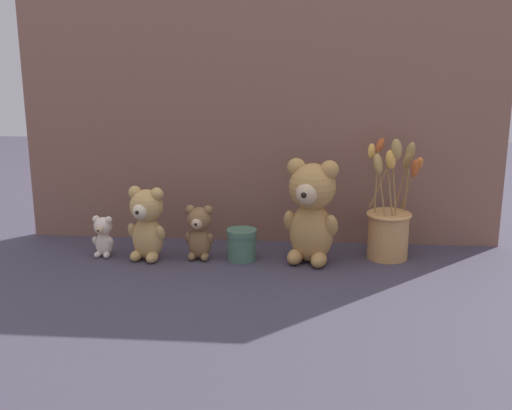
{
  "coord_description": "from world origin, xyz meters",
  "views": [
    {
      "loc": [
        0.13,
        -1.53,
        0.54
      ],
      "look_at": [
        0.0,
        0.02,
        0.14
      ],
      "focal_mm": 45.0,
      "sensor_mm": 36.0,
      "label": 1
    }
  ],
  "objects_px": {
    "teddy_bear_tiny": "(103,236)",
    "decorative_tin_tall": "(242,245)",
    "teddy_bear_large": "(311,209)",
    "teddy_bear_small": "(199,231)",
    "teddy_bear_medium": "(147,222)",
    "flower_vase": "(389,224)"
  },
  "relations": [
    {
      "from": "teddy_bear_medium",
      "to": "decorative_tin_tall",
      "type": "relative_size",
      "value": 2.38
    },
    {
      "from": "teddy_bear_tiny",
      "to": "flower_vase",
      "type": "bearing_deg",
      "value": 3.93
    },
    {
      "from": "teddy_bear_small",
      "to": "flower_vase",
      "type": "bearing_deg",
      "value": 5.5
    },
    {
      "from": "teddy_bear_large",
      "to": "teddy_bear_small",
      "type": "height_order",
      "value": "teddy_bear_large"
    },
    {
      "from": "teddy_bear_medium",
      "to": "flower_vase",
      "type": "xyz_separation_m",
      "value": [
        0.61,
        0.06,
        -0.01
      ]
    },
    {
      "from": "teddy_bear_medium",
      "to": "flower_vase",
      "type": "relative_size",
      "value": 0.6
    },
    {
      "from": "flower_vase",
      "to": "decorative_tin_tall",
      "type": "bearing_deg",
      "value": -172.53
    },
    {
      "from": "teddy_bear_tiny",
      "to": "decorative_tin_tall",
      "type": "distance_m",
      "value": 0.36
    },
    {
      "from": "teddy_bear_medium",
      "to": "teddy_bear_small",
      "type": "xyz_separation_m",
      "value": [
        0.13,
        0.02,
        -0.03
      ]
    },
    {
      "from": "teddy_bear_large",
      "to": "decorative_tin_tall",
      "type": "height_order",
      "value": "teddy_bear_large"
    },
    {
      "from": "teddy_bear_medium",
      "to": "teddy_bear_tiny",
      "type": "height_order",
      "value": "teddy_bear_medium"
    },
    {
      "from": "teddy_bear_medium",
      "to": "flower_vase",
      "type": "height_order",
      "value": "flower_vase"
    },
    {
      "from": "teddy_bear_small",
      "to": "flower_vase",
      "type": "xyz_separation_m",
      "value": [
        0.48,
        0.05,
        0.02
      ]
    },
    {
      "from": "teddy_bear_tiny",
      "to": "decorative_tin_tall",
      "type": "bearing_deg",
      "value": 0.23
    },
    {
      "from": "decorative_tin_tall",
      "to": "teddy_bear_small",
      "type": "bearing_deg",
      "value": 178.61
    },
    {
      "from": "teddy_bear_medium",
      "to": "teddy_bear_large",
      "type": "bearing_deg",
      "value": 1.9
    },
    {
      "from": "flower_vase",
      "to": "decorative_tin_tall",
      "type": "distance_m",
      "value": 0.38
    },
    {
      "from": "teddy_bear_medium",
      "to": "decorative_tin_tall",
      "type": "distance_m",
      "value": 0.24
    },
    {
      "from": "teddy_bear_small",
      "to": "teddy_bear_medium",
      "type": "bearing_deg",
      "value": -173.23
    },
    {
      "from": "teddy_bear_small",
      "to": "teddy_bear_tiny",
      "type": "distance_m",
      "value": 0.25
    },
    {
      "from": "teddy_bear_large",
      "to": "flower_vase",
      "type": "height_order",
      "value": "flower_vase"
    },
    {
      "from": "teddy_bear_large",
      "to": "flower_vase",
      "type": "xyz_separation_m",
      "value": [
        0.2,
        0.05,
        -0.05
      ]
    }
  ]
}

